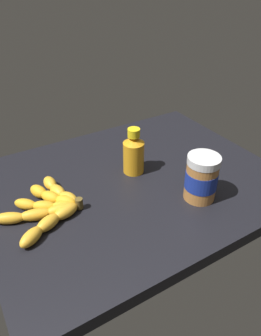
{
  "coord_description": "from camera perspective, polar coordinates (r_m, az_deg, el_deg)",
  "views": [
    {
      "loc": [
        40.29,
        65.65,
        55.27
      ],
      "look_at": [
        1.87,
        2.04,
        5.95
      ],
      "focal_mm": 33.79,
      "sensor_mm": 36.0,
      "label": 1
    }
  ],
  "objects": [
    {
      "name": "ground_plane",
      "position": [
        0.96,
        0.33,
        -2.99
      ],
      "size": [
        86.11,
        67.5,
        3.71
      ],
      "primitive_type": "cube",
      "color": "black"
    },
    {
      "name": "peanut_butter_jar",
      "position": [
        0.86,
        12.66,
        -1.78
      ],
      "size": [
        8.71,
        8.71,
        13.13
      ],
      "color": "#B27238",
      "rests_on": "ground_plane"
    },
    {
      "name": "honey_bottle",
      "position": [
        0.95,
        0.57,
        2.71
      ],
      "size": [
        6.41,
        6.41,
        14.59
      ],
      "color": "orange",
      "rests_on": "ground_plane"
    },
    {
      "name": "banana_bunch",
      "position": [
        0.85,
        -14.62,
        -6.66
      ],
      "size": [
        22.56,
        24.11,
        3.32
      ],
      "color": "gold",
      "rests_on": "ground_plane"
    }
  ]
}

